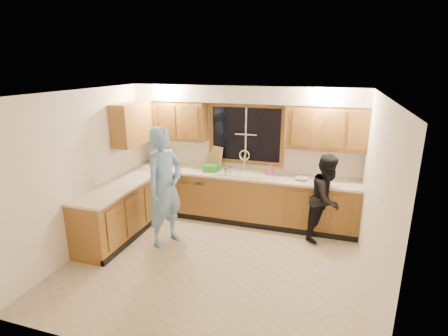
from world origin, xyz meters
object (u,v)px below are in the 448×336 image
Objects in this scene: bowl at (302,179)px; sink at (241,176)px; soap_bottle at (271,169)px; dish_crate at (211,168)px; man at (165,187)px; knife_block at (158,159)px; dishwasher at (199,195)px; stove at (99,225)px; woman at (327,198)px.

sink is at bearing 176.71° from bowl.
dish_crate is at bearing -174.28° from soap_bottle.
dish_crate is at bearing 3.18° from man.
sink is 4.34× the size of soap_bottle.
knife_block reaches higher than soap_bottle.
bowl is at bearing -1.40° from dish_crate.
dish_crate is at bearing -34.22° from knife_block.
dishwasher is at bearing -175.65° from soap_bottle.
soap_bottle is (1.11, 0.11, 0.04)m from dish_crate.
sink is 0.44× the size of man.
bowl is (2.89, 1.76, 0.50)m from stove.
man is at bearing -138.18° from soap_bottle.
woman reaches higher than stove.
bowl is at bearing 31.33° from stove.
man is 1.25m from dish_crate.
knife_block reaches higher than stove.
sink is 1.10m from bowl.
stove is 1.17m from man.
man reaches higher than bowl.
man is 2.66m from woman.
dish_crate is (-0.59, -0.02, 0.12)m from sink.
dish_crate is (0.36, 1.20, 0.01)m from man.
bowl reaches higher than stove.
knife_block is at bearing 174.05° from dishwasher.
soap_bottle is (2.32, 1.91, 0.57)m from stove.
man is 9.79× the size of soap_bottle.
woman is at bearing -7.98° from dish_crate.
woman reaches higher than bowl.
woman is 2.17m from dish_crate.
man is 1.97m from soap_bottle.
dishwasher is 3.95× the size of bowl.
soap_bottle is at bearing 4.35° from dishwasher.
dish_crate is (0.26, -0.01, 0.57)m from dishwasher.
dish_crate is (-2.14, 0.30, 0.25)m from woman.
dishwasher is 2.98× the size of dish_crate.
soap_bottle is (1.47, 1.31, 0.05)m from man.
man is at bearing -150.37° from bowl.
stove is 0.61× the size of woman.
sink is 1.05× the size of dishwasher.
dishwasher is at bearing -179.01° from sink.
dishwasher is 0.42× the size of man.
bowl is (1.94, -0.05, 0.54)m from dishwasher.
knife_block is at bearing 177.41° from sink.
soap_bottle is (1.37, 0.10, 0.61)m from dishwasher.
sink is 0.55m from soap_bottle.
stove is 4.33× the size of bowl.
sink is 4.07× the size of knife_block.
soap_bottle is (0.52, 0.09, 0.15)m from sink.
woman reaches higher than sink.
dishwasher is 3.88× the size of knife_block.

